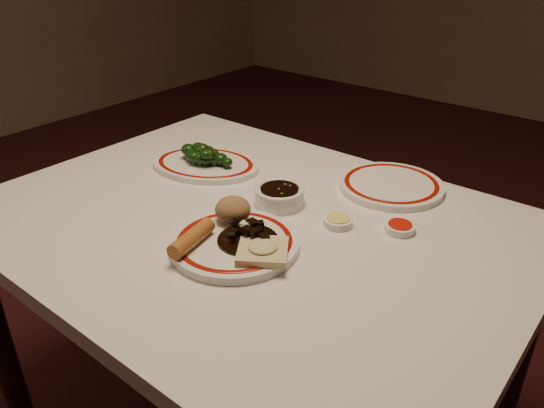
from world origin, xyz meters
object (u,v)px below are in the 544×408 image
(main_plate, at_px, (235,243))
(fried_wonton, at_px, (263,250))
(stirfry_heap, at_px, (249,235))
(soy_bowl, at_px, (279,197))
(dining_table, at_px, (250,252))
(rice_mound, at_px, (233,209))
(broccoli_pile, at_px, (203,154))
(broccoli_plate, at_px, (205,164))
(spring_roll, at_px, (192,238))

(main_plate, distance_m, fried_wonton, 0.08)
(fried_wonton, xyz_separation_m, stirfry_heap, (-0.06, 0.02, -0.00))
(stirfry_heap, relative_size, soy_bowl, 1.09)
(dining_table, bearing_deg, soy_bowl, 81.41)
(rice_mound, bearing_deg, stirfry_heap, -25.27)
(broccoli_pile, bearing_deg, broccoli_plate, 58.76)
(broccoli_plate, bearing_deg, main_plate, -36.61)
(rice_mound, height_order, soy_bowl, rice_mound)
(broccoli_plate, bearing_deg, spring_roll, -48.25)
(spring_roll, bearing_deg, dining_table, 80.28)
(stirfry_heap, height_order, broccoli_plate, stirfry_heap)
(spring_roll, height_order, broccoli_plate, spring_roll)
(main_plate, height_order, fried_wonton, fried_wonton)
(broccoli_plate, bearing_deg, rice_mound, -34.41)
(broccoli_plate, xyz_separation_m, soy_bowl, (0.28, -0.04, 0.01))
(dining_table, bearing_deg, spring_roll, -87.83)
(dining_table, xyz_separation_m, broccoli_pile, (-0.27, 0.13, 0.13))
(broccoli_plate, relative_size, broccoli_pile, 2.16)
(dining_table, xyz_separation_m, broccoli_plate, (-0.27, 0.13, 0.10))
(dining_table, relative_size, broccoli_plate, 3.47)
(dining_table, xyz_separation_m, spring_roll, (0.01, -0.18, 0.13))
(main_plate, height_order, stirfry_heap, stirfry_heap)
(rice_mound, relative_size, broccoli_pile, 0.48)
(fried_wonton, height_order, soy_bowl, fried_wonton)
(dining_table, height_order, stirfry_heap, stirfry_heap)
(main_plate, xyz_separation_m, stirfry_heap, (0.02, 0.02, 0.02))
(spring_roll, bearing_deg, soy_bowl, 76.57)
(spring_roll, distance_m, stirfry_heap, 0.11)
(spring_roll, relative_size, broccoli_pile, 0.75)
(main_plate, relative_size, spring_roll, 2.88)
(rice_mound, height_order, fried_wonton, rice_mound)
(spring_roll, height_order, fried_wonton, spring_roll)
(broccoli_pile, bearing_deg, stirfry_heap, -31.81)
(rice_mound, xyz_separation_m, broccoli_pile, (-0.28, 0.18, -0.01))
(stirfry_heap, xyz_separation_m, broccoli_pile, (-0.35, 0.22, 0.01))
(stirfry_heap, bearing_deg, rice_mound, 154.73)
(broccoli_plate, bearing_deg, fried_wonton, -31.46)
(stirfry_heap, xyz_separation_m, broccoli_plate, (-0.35, 0.22, -0.02))
(fried_wonton, bearing_deg, dining_table, 139.72)
(broccoli_plate, relative_size, soy_bowl, 3.07)
(fried_wonton, relative_size, stirfry_heap, 1.07)
(spring_roll, distance_m, broccoli_plate, 0.42)
(fried_wonton, distance_m, broccoli_pile, 0.48)
(main_plate, xyz_separation_m, fried_wonton, (0.08, -0.00, 0.02))
(rice_mound, relative_size, soy_bowl, 0.67)
(dining_table, distance_m, rice_mound, 0.15)
(rice_mound, height_order, stirfry_heap, rice_mound)
(fried_wonton, relative_size, soy_bowl, 1.17)
(stirfry_heap, bearing_deg, broccoli_plate, 147.43)
(dining_table, xyz_separation_m, soy_bowl, (0.01, 0.09, 0.11))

